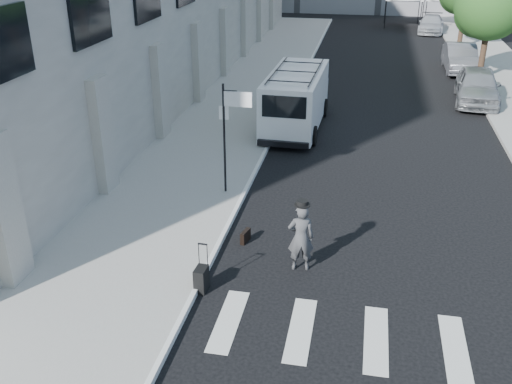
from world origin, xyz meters
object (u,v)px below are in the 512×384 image
at_px(parked_car_b, 460,58).
at_px(parked_car_c, 431,24).
at_px(briefcase, 245,236).
at_px(suitcase, 201,279).
at_px(cargo_van, 296,99).
at_px(parked_car_a, 477,86).
at_px(businessman, 301,238).

height_order(parked_car_b, parked_car_c, parked_car_b).
xyz_separation_m(briefcase, suitcase, (-0.54, -2.43, 0.14)).
xyz_separation_m(suitcase, cargo_van, (0.61, 12.39, 0.92)).
xyz_separation_m(briefcase, parked_car_a, (8.16, 15.23, 0.66)).
xyz_separation_m(businessman, briefcase, (-1.63, 1.04, -0.73)).
distance_m(suitcase, parked_car_a, 19.70).
bearing_deg(parked_car_b, briefcase, -110.56).
bearing_deg(briefcase, parked_car_a, 74.58).
bearing_deg(parked_car_b, parked_car_a, -90.06).
bearing_deg(businessman, briefcase, -42.49).
height_order(businessman, parked_car_a, businessman).
xyz_separation_m(businessman, parked_car_c, (5.91, 36.01, -0.24)).
bearing_deg(parked_car_a, parked_car_c, 96.98).
relative_size(cargo_van, parked_car_a, 1.31).
height_order(suitcase, parked_car_b, parked_car_b).
xyz_separation_m(briefcase, parked_car_b, (8.16, 21.81, 0.61)).
bearing_deg(cargo_van, parked_car_a, 34.56).
relative_size(parked_car_a, parked_car_b, 1.03).
height_order(cargo_van, parked_car_b, cargo_van).
relative_size(businessman, parked_car_a, 0.37).
relative_size(suitcase, parked_car_b, 0.25).
bearing_deg(briefcase, parked_car_c, 90.57).
bearing_deg(parked_car_a, parked_car_b, 95.18).
height_order(suitcase, cargo_van, cargo_van).
distance_m(briefcase, parked_car_a, 17.29).
relative_size(businessman, parked_car_c, 0.39).
relative_size(parked_car_a, parked_car_c, 1.07).
distance_m(parked_car_a, parked_car_c, 19.74).
bearing_deg(parked_car_c, suitcase, -95.77).
distance_m(cargo_van, parked_car_b, 14.36).
bearing_deg(suitcase, parked_car_b, 73.70).
xyz_separation_m(briefcase, cargo_van, (0.06, 9.96, 1.06)).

